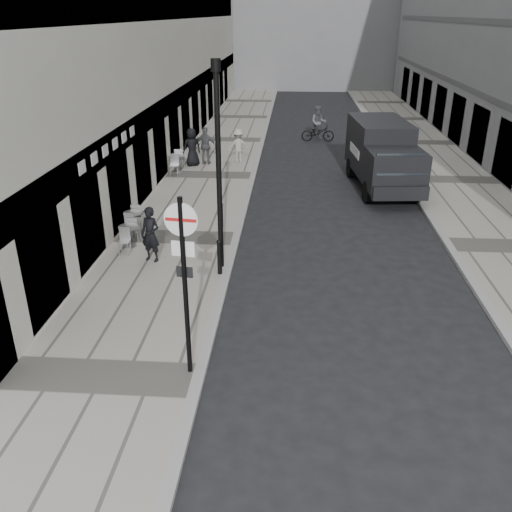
{
  "coord_description": "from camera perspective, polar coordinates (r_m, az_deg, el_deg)",
  "views": [
    {
      "loc": [
        1.84,
        -6.29,
        7.04
      ],
      "look_at": [
        0.98,
        6.15,
        1.4
      ],
      "focal_mm": 38.0,
      "sensor_mm": 36.0,
      "label": 1
    }
  ],
  "objects": [
    {
      "name": "panel_van",
      "position": [
        24.14,
        13.17,
        10.6
      ],
      "size": [
        2.71,
        6.08,
        2.78
      ],
      "rotation": [
        0.0,
        0.0,
        0.09
      ],
      "color": "black",
      "rests_on": "ground"
    },
    {
      "name": "sidewalk",
      "position": [
        25.57,
        -4.86,
        8.41
      ],
      "size": [
        4.0,
        60.0,
        0.12
      ],
      "primitive_type": "cube",
      "color": "gray",
      "rests_on": "ground"
    },
    {
      "name": "far_sidewalk",
      "position": [
        26.27,
        19.82,
        7.48
      ],
      "size": [
        4.0,
        60.0,
        0.12
      ],
      "primitive_type": "cube",
      "color": "gray",
      "rests_on": "ground"
    },
    {
      "name": "ground",
      "position": [
        9.62,
        -9.11,
        -23.1
      ],
      "size": [
        120.0,
        120.0,
        0.0
      ],
      "primitive_type": "plane",
      "color": "black",
      "rests_on": "ground"
    },
    {
      "name": "cafe_table_mid",
      "position": [
        17.77,
        -13.21,
        2.2
      ],
      "size": [
        0.64,
        1.45,
        0.83
      ],
      "color": "#B5B4B7",
      "rests_on": "sidewalk"
    },
    {
      "name": "pedestrian_b",
      "position": [
        27.48,
        -1.88,
        11.52
      ],
      "size": [
        1.18,
        0.84,
        1.66
      ],
      "primitive_type": "imported",
      "rotation": [
        0.0,
        0.0,
        3.36
      ],
      "color": "#9F9C93",
      "rests_on": "sidewalk"
    },
    {
      "name": "cafe_table_far",
      "position": [
        26.06,
        -8.31,
        9.79
      ],
      "size": [
        0.75,
        1.69,
        0.96
      ],
      "color": "silver",
      "rests_on": "sidewalk"
    },
    {
      "name": "walking_man",
      "position": [
        16.48,
        -11.05,
        2.23
      ],
      "size": [
        0.71,
        0.58,
        1.69
      ],
      "primitive_type": "imported",
      "rotation": [
        0.0,
        0.0,
        -0.33
      ],
      "color": "black",
      "rests_on": "sidewalk"
    },
    {
      "name": "cyclist",
      "position": [
        32.95,
        6.55,
        13.27
      ],
      "size": [
        1.91,
        0.72,
        2.06
      ],
      "rotation": [
        0.0,
        0.0,
        -0.0
      ],
      "color": "black",
      "rests_on": "ground"
    },
    {
      "name": "lamppost",
      "position": [
        15.08,
        -3.98,
        10.18
      ],
      "size": [
        0.26,
        0.26,
        5.84
      ],
      "color": "black",
      "rests_on": "sidewalk"
    },
    {
      "name": "sign_post",
      "position": [
        10.51,
        -7.61,
        -1.0
      ],
      "size": [
        0.66,
        0.14,
        3.84
      ],
      "rotation": [
        0.0,
        0.0,
        -0.13
      ],
      "color": "black",
      "rests_on": "sidewalk"
    },
    {
      "name": "cafe_table_near",
      "position": [
        19.0,
        -12.79,
        3.69
      ],
      "size": [
        0.64,
        1.44,
        0.82
      ],
      "color": "#B8B8BA",
      "rests_on": "sidewalk"
    },
    {
      "name": "pedestrian_c",
      "position": [
        26.99,
        -6.76,
        11.31
      ],
      "size": [
        1.06,
        0.96,
        1.82
      ],
      "primitive_type": "imported",
      "rotation": [
        0.0,
        0.0,
        3.69
      ],
      "color": "black",
      "rests_on": "sidewalk"
    },
    {
      "name": "bollard_far",
      "position": [
        15.5,
        -3.86,
        -0.21
      ],
      "size": [
        0.13,
        0.13,
        0.99
      ],
      "primitive_type": "cylinder",
      "color": "black",
      "rests_on": "sidewalk"
    },
    {
      "name": "bollard_near",
      "position": [
        18.96,
        -3.67,
        4.23
      ],
      "size": [
        0.11,
        0.11,
        0.84
      ],
      "primitive_type": "cylinder",
      "color": "black",
      "rests_on": "sidewalk"
    },
    {
      "name": "pedestrian_a",
      "position": [
        27.23,
        -5.31,
        11.48
      ],
      "size": [
        1.12,
        0.61,
        1.81
      ],
      "primitive_type": "imported",
      "rotation": [
        0.0,
        0.0,
        2.98
      ],
      "color": "#4F5054",
      "rests_on": "sidewalk"
    }
  ]
}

